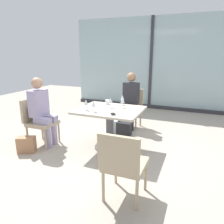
# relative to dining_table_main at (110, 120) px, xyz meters

# --- Properties ---
(ground_plane) EXTENTS (12.00, 12.00, 0.00)m
(ground_plane) POSITION_rel_dining_table_main_xyz_m (0.00, 0.00, -0.53)
(ground_plane) COLOR #A89E8E
(window_wall_backdrop) EXTENTS (4.89, 0.10, 2.70)m
(window_wall_backdrop) POSITION_rel_dining_table_main_xyz_m (0.00, 3.20, 0.68)
(window_wall_backdrop) COLOR #9DB7BC
(window_wall_backdrop) RESTS_ON ground_plane
(dining_table_main) EXTENTS (1.11, 0.92, 0.73)m
(dining_table_main) POSITION_rel_dining_table_main_xyz_m (0.00, 0.00, 0.00)
(dining_table_main) COLOR #BCB29E
(dining_table_main) RESTS_ON ground_plane
(chair_near_window) EXTENTS (0.46, 0.51, 0.87)m
(chair_near_window) POSITION_rel_dining_table_main_xyz_m (0.00, 1.29, -0.04)
(chair_near_window) COLOR tan
(chair_near_window) RESTS_ON ground_plane
(chair_side_end) EXTENTS (0.50, 0.46, 0.87)m
(chair_side_end) POSITION_rel_dining_table_main_xyz_m (-1.31, -0.34, -0.04)
(chair_side_end) COLOR tan
(chair_side_end) RESTS_ON ground_plane
(chair_front_right) EXTENTS (0.46, 0.50, 0.87)m
(chair_front_right) POSITION_rel_dining_table_main_xyz_m (0.70, -1.29, -0.04)
(chair_front_right) COLOR tan
(chair_front_right) RESTS_ON ground_plane
(person_near_window) EXTENTS (0.34, 0.39, 1.26)m
(person_near_window) POSITION_rel_dining_table_main_xyz_m (-0.00, 1.18, 0.17)
(person_near_window) COLOR #28282D
(person_near_window) RESTS_ON ground_plane
(person_side_end) EXTENTS (0.39, 0.34, 1.26)m
(person_side_end) POSITION_rel_dining_table_main_xyz_m (-1.20, -0.34, 0.17)
(person_side_end) COLOR #9E93B7
(person_side_end) RESTS_ON ground_plane
(wine_glass_0) EXTENTS (0.07, 0.07, 0.18)m
(wine_glass_0) POSITION_rel_dining_table_main_xyz_m (-0.19, -0.25, 0.33)
(wine_glass_0) COLOR silver
(wine_glass_0) RESTS_ON dining_table_main
(wine_glass_1) EXTENTS (0.07, 0.07, 0.18)m
(wine_glass_1) POSITION_rel_dining_table_main_xyz_m (0.09, 0.40, 0.33)
(wine_glass_1) COLOR silver
(wine_glass_1) RESTS_ON dining_table_main
(wine_glass_2) EXTENTS (0.07, 0.07, 0.18)m
(wine_glass_2) POSITION_rel_dining_table_main_xyz_m (0.17, 0.18, 0.33)
(wine_glass_2) COLOR silver
(wine_glass_2) RESTS_ON dining_table_main
(wine_glass_3) EXTENTS (0.07, 0.07, 0.18)m
(wine_glass_3) POSITION_rel_dining_table_main_xyz_m (-0.03, 0.10, 0.33)
(wine_glass_3) COLOR silver
(wine_glass_3) RESTS_ON dining_table_main
(wine_glass_4) EXTENTS (0.07, 0.07, 0.18)m
(wine_glass_4) POSITION_rel_dining_table_main_xyz_m (-0.35, -0.22, 0.33)
(wine_glass_4) COLOR silver
(wine_glass_4) RESTS_ON dining_table_main
(coffee_cup) EXTENTS (0.08, 0.08, 0.09)m
(coffee_cup) POSITION_rel_dining_table_main_xyz_m (-0.18, 0.31, 0.24)
(coffee_cup) COLOR white
(coffee_cup) RESTS_ON dining_table_main
(cell_phone_on_table) EXTENTS (0.14, 0.16, 0.01)m
(cell_phone_on_table) POSITION_rel_dining_table_main_xyz_m (0.17, -0.28, 0.20)
(cell_phone_on_table) COLOR black
(cell_phone_on_table) RESTS_ON dining_table_main
(handbag_0) EXTENTS (0.31, 0.18, 0.28)m
(handbag_0) POSITION_rel_dining_table_main_xyz_m (-0.22, 0.74, -0.39)
(handbag_0) COLOR silver
(handbag_0) RESTS_ON ground_plane
(handbag_1) EXTENTS (0.34, 0.27, 0.28)m
(handbag_1) POSITION_rel_dining_table_main_xyz_m (-1.27, -0.72, -0.39)
(handbag_1) COLOR #A3704C
(handbag_1) RESTS_ON ground_plane
(handbag_2) EXTENTS (0.30, 0.17, 0.28)m
(handbag_2) POSITION_rel_dining_table_main_xyz_m (0.04, 0.67, -0.39)
(handbag_2) COLOR #232328
(handbag_2) RESTS_ON ground_plane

